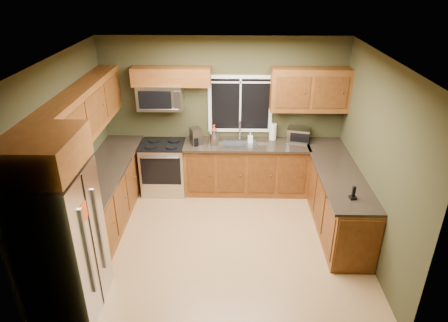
{
  "coord_description": "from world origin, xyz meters",
  "views": [
    {
      "loc": [
        0.17,
        -4.87,
        3.71
      ],
      "look_at": [
        0.05,
        0.35,
        1.15
      ],
      "focal_mm": 32.0,
      "sensor_mm": 36.0,
      "label": 1
    }
  ],
  "objects_px": {
    "coffee_maker": "(196,137)",
    "kettle": "(214,138)",
    "cordless_phone": "(353,195)",
    "microwave": "(160,97)",
    "toaster_oven": "(298,135)",
    "refrigerator": "(62,244)",
    "paper_towel_roll": "(273,132)",
    "range": "(164,167)",
    "soap_bottle_b": "(250,138)",
    "soap_bottle_a": "(214,133)"
  },
  "relations": [
    {
      "from": "range",
      "to": "soap_bottle_b",
      "type": "height_order",
      "value": "soap_bottle_b"
    },
    {
      "from": "refrigerator",
      "to": "soap_bottle_a",
      "type": "relative_size",
      "value": 5.99
    },
    {
      "from": "range",
      "to": "microwave",
      "type": "height_order",
      "value": "microwave"
    },
    {
      "from": "refrigerator",
      "to": "range",
      "type": "xyz_separation_m",
      "value": [
        0.69,
        2.77,
        -0.43
      ]
    },
    {
      "from": "range",
      "to": "toaster_oven",
      "type": "relative_size",
      "value": 2.17
    },
    {
      "from": "coffee_maker",
      "to": "soap_bottle_a",
      "type": "bearing_deg",
      "value": 23.87
    },
    {
      "from": "coffee_maker",
      "to": "cordless_phone",
      "type": "distance_m",
      "value": 2.84
    },
    {
      "from": "toaster_oven",
      "to": "cordless_phone",
      "type": "relative_size",
      "value": 2.34
    },
    {
      "from": "kettle",
      "to": "soap_bottle_b",
      "type": "height_order",
      "value": "kettle"
    },
    {
      "from": "microwave",
      "to": "cordless_phone",
      "type": "relative_size",
      "value": 4.12
    },
    {
      "from": "refrigerator",
      "to": "paper_towel_roll",
      "type": "bearing_deg",
      "value": 48.68
    },
    {
      "from": "coffee_maker",
      "to": "cordless_phone",
      "type": "relative_size",
      "value": 1.55
    },
    {
      "from": "range",
      "to": "paper_towel_roll",
      "type": "xyz_separation_m",
      "value": [
        1.93,
        0.21,
        0.62
      ]
    },
    {
      "from": "refrigerator",
      "to": "coffee_maker",
      "type": "distance_m",
      "value": 3.03
    },
    {
      "from": "range",
      "to": "refrigerator",
      "type": "bearing_deg",
      "value": -103.97
    },
    {
      "from": "soap_bottle_a",
      "to": "soap_bottle_b",
      "type": "height_order",
      "value": "soap_bottle_a"
    },
    {
      "from": "toaster_oven",
      "to": "refrigerator",
      "type": "bearing_deg",
      "value": -136.39
    },
    {
      "from": "range",
      "to": "toaster_oven",
      "type": "height_order",
      "value": "toaster_oven"
    },
    {
      "from": "soap_bottle_a",
      "to": "cordless_phone",
      "type": "xyz_separation_m",
      "value": [
        1.92,
        -1.89,
        -0.1
      ]
    },
    {
      "from": "soap_bottle_b",
      "to": "cordless_phone",
      "type": "relative_size",
      "value": 0.98
    },
    {
      "from": "kettle",
      "to": "cordless_phone",
      "type": "distance_m",
      "value": 2.59
    },
    {
      "from": "soap_bottle_b",
      "to": "refrigerator",
      "type": "bearing_deg",
      "value": -128.2
    },
    {
      "from": "range",
      "to": "soap_bottle_a",
      "type": "xyz_separation_m",
      "value": [
        0.9,
        0.1,
        0.62
      ]
    },
    {
      "from": "soap_bottle_a",
      "to": "soap_bottle_b",
      "type": "bearing_deg",
      "value": -4.89
    },
    {
      "from": "microwave",
      "to": "paper_towel_roll",
      "type": "distance_m",
      "value": 2.04
    },
    {
      "from": "microwave",
      "to": "toaster_oven",
      "type": "height_order",
      "value": "microwave"
    },
    {
      "from": "refrigerator",
      "to": "microwave",
      "type": "xyz_separation_m",
      "value": [
        0.69,
        2.91,
        0.83
      ]
    },
    {
      "from": "toaster_oven",
      "to": "kettle",
      "type": "bearing_deg",
      "value": -172.55
    },
    {
      "from": "refrigerator",
      "to": "paper_towel_roll",
      "type": "relative_size",
      "value": 5.64
    },
    {
      "from": "microwave",
      "to": "soap_bottle_a",
      "type": "relative_size",
      "value": 2.53
    },
    {
      "from": "coffee_maker",
      "to": "kettle",
      "type": "xyz_separation_m",
      "value": [
        0.31,
        -0.01,
        -0.01
      ]
    },
    {
      "from": "kettle",
      "to": "cordless_phone",
      "type": "bearing_deg",
      "value": -42.3
    },
    {
      "from": "coffee_maker",
      "to": "paper_towel_roll",
      "type": "height_order",
      "value": "paper_towel_roll"
    },
    {
      "from": "coffee_maker",
      "to": "cordless_phone",
      "type": "bearing_deg",
      "value": -38.22
    },
    {
      "from": "kettle",
      "to": "paper_towel_roll",
      "type": "distance_m",
      "value": 1.06
    },
    {
      "from": "microwave",
      "to": "paper_towel_roll",
      "type": "bearing_deg",
      "value": 2.2
    },
    {
      "from": "range",
      "to": "kettle",
      "type": "height_order",
      "value": "kettle"
    },
    {
      "from": "toaster_oven",
      "to": "kettle",
      "type": "xyz_separation_m",
      "value": [
        -1.47,
        -0.19,
        0.0
      ]
    },
    {
      "from": "microwave",
      "to": "coffee_maker",
      "type": "xyz_separation_m",
      "value": [
        0.59,
        -0.17,
        -0.66
      ]
    },
    {
      "from": "paper_towel_roll",
      "to": "cordless_phone",
      "type": "relative_size",
      "value": 1.73
    },
    {
      "from": "toaster_oven",
      "to": "soap_bottle_a",
      "type": "xyz_separation_m",
      "value": [
        -1.47,
        -0.04,
        0.03
      ]
    },
    {
      "from": "range",
      "to": "kettle",
      "type": "relative_size",
      "value": 3.56
    },
    {
      "from": "kettle",
      "to": "soap_bottle_a",
      "type": "relative_size",
      "value": 0.88
    },
    {
      "from": "toaster_oven",
      "to": "coffee_maker",
      "type": "height_order",
      "value": "coffee_maker"
    },
    {
      "from": "kettle",
      "to": "soap_bottle_b",
      "type": "xyz_separation_m",
      "value": [
        0.62,
        0.1,
        -0.03
      ]
    },
    {
      "from": "soap_bottle_b",
      "to": "cordless_phone",
      "type": "bearing_deg",
      "value": -54.94
    },
    {
      "from": "range",
      "to": "toaster_oven",
      "type": "distance_m",
      "value": 2.45
    },
    {
      "from": "cordless_phone",
      "to": "coffee_maker",
      "type": "bearing_deg",
      "value": 141.78
    },
    {
      "from": "refrigerator",
      "to": "cordless_phone",
      "type": "bearing_deg",
      "value": 15.66
    },
    {
      "from": "kettle",
      "to": "refrigerator",
      "type": "bearing_deg",
      "value": -120.34
    }
  ]
}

